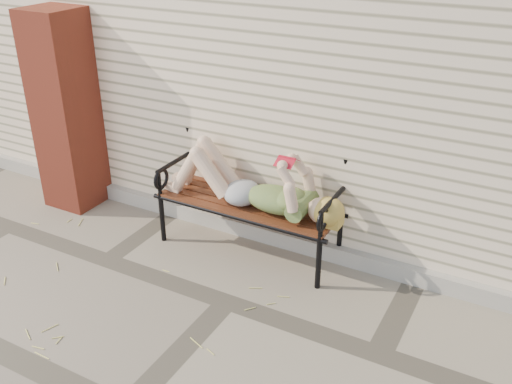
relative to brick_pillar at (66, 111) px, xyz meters
The scene contains 7 objects.
ground 2.62m from the brick_pillar, 18.06° to the right, with size 80.00×80.00×0.00m, color gray.
house_wall 3.26m from the brick_pillar, 44.37° to the left, with size 8.00×4.00×3.00m, color beige.
foundation_strip 2.49m from the brick_pillar, ahead, with size 8.00×0.10×0.15m, color #A8A498.
brick_pillar is the anchor object (origin of this frame).
garden_bench 2.11m from the brick_pillar, ahead, with size 1.78×0.71×1.15m.
reading_woman 2.11m from the brick_pillar, ahead, with size 1.68×0.38×0.53m.
straw_scatter 1.99m from the brick_pillar, 42.69° to the right, with size 2.77×1.62×0.01m.
Camera 1 is at (1.95, -3.12, 2.84)m, focal length 40.00 mm.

